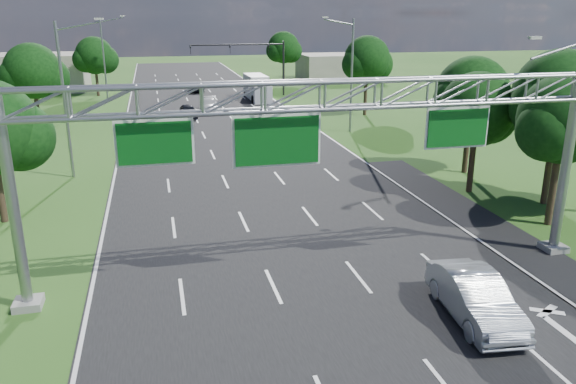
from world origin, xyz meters
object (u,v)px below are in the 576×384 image
object	(u,v)px
silver_sedan	(475,297)
traffic_signal	(257,56)
box_truck	(257,88)
sign_gantry	(324,111)

from	to	relation	value
silver_sedan	traffic_signal	bearing A→B (deg)	92.75
box_truck	traffic_signal	bearing A→B (deg)	77.57
traffic_signal	silver_sedan	distance (m)	57.78
sign_gantry	silver_sedan	world-z (taller)	sign_gantry
sign_gantry	box_truck	distance (m)	50.63
sign_gantry	box_truck	xyz separation A→B (m)	(6.52, 49.91, -5.46)
traffic_signal	box_truck	xyz separation A→B (m)	(-0.63, -3.09, -3.73)
sign_gantry	traffic_signal	size ratio (longest dim) A/B	1.92
sign_gantry	traffic_signal	distance (m)	53.51
sign_gantry	box_truck	world-z (taller)	sign_gantry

